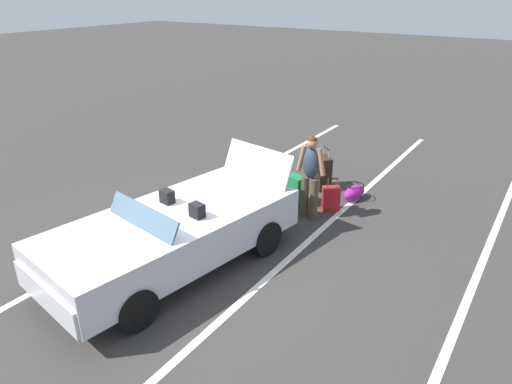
{
  "coord_description": "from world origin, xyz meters",
  "views": [
    {
      "loc": [
        4.58,
        4.62,
        4.17
      ],
      "look_at": [
        -1.76,
        0.39,
        0.75
      ],
      "focal_mm": 32.52,
      "sensor_mm": 36.0,
      "label": 1
    }
  ],
  "objects_px": {
    "suitcase_medium_bright": "(296,190)",
    "traveler_person": "(311,173)",
    "suitcase_small_carryon": "(331,198)",
    "duffel_bag": "(354,192)",
    "convertible_car": "(163,238)",
    "suitcase_large_black": "(322,173)"
  },
  "relations": [
    {
      "from": "suitcase_large_black",
      "to": "traveler_person",
      "type": "relative_size",
      "value": 0.57
    },
    {
      "from": "duffel_bag",
      "to": "traveler_person",
      "type": "relative_size",
      "value": 0.41
    },
    {
      "from": "suitcase_large_black",
      "to": "duffel_bag",
      "type": "bearing_deg",
      "value": 120.88
    },
    {
      "from": "suitcase_medium_bright",
      "to": "traveler_person",
      "type": "bearing_deg",
      "value": -106.88
    },
    {
      "from": "convertible_car",
      "to": "traveler_person",
      "type": "xyz_separation_m",
      "value": [
        -2.93,
        1.01,
        0.34
      ]
    },
    {
      "from": "convertible_car",
      "to": "suitcase_medium_bright",
      "type": "relative_size",
      "value": 7.06
    },
    {
      "from": "suitcase_large_black",
      "to": "suitcase_medium_bright",
      "type": "bearing_deg",
      "value": 37.1
    },
    {
      "from": "suitcase_large_black",
      "to": "suitcase_medium_bright",
      "type": "distance_m",
      "value": 1.05
    },
    {
      "from": "convertible_car",
      "to": "suitcase_medium_bright",
      "type": "bearing_deg",
      "value": -179.66
    },
    {
      "from": "suitcase_medium_bright",
      "to": "duffel_bag",
      "type": "relative_size",
      "value": 0.91
    },
    {
      "from": "suitcase_medium_bright",
      "to": "traveler_person",
      "type": "relative_size",
      "value": 0.38
    },
    {
      "from": "duffel_bag",
      "to": "traveler_person",
      "type": "height_order",
      "value": "traveler_person"
    },
    {
      "from": "suitcase_large_black",
      "to": "duffel_bag",
      "type": "distance_m",
      "value": 0.89
    },
    {
      "from": "convertible_car",
      "to": "traveler_person",
      "type": "bearing_deg",
      "value": 170.11
    },
    {
      "from": "suitcase_large_black",
      "to": "suitcase_small_carryon",
      "type": "bearing_deg",
      "value": 77.09
    },
    {
      "from": "suitcase_large_black",
      "to": "duffel_bag",
      "type": "height_order",
      "value": "suitcase_large_black"
    },
    {
      "from": "duffel_bag",
      "to": "traveler_person",
      "type": "bearing_deg",
      "value": -18.43
    },
    {
      "from": "suitcase_large_black",
      "to": "suitcase_small_carryon",
      "type": "xyz_separation_m",
      "value": [
        0.89,
        0.65,
        -0.12
      ]
    },
    {
      "from": "suitcase_medium_bright",
      "to": "suitcase_small_carryon",
      "type": "xyz_separation_m",
      "value": [
        -0.15,
        0.72,
        -0.06
      ]
    },
    {
      "from": "suitcase_medium_bright",
      "to": "traveler_person",
      "type": "distance_m",
      "value": 0.88
    },
    {
      "from": "convertible_car",
      "to": "suitcase_large_black",
      "type": "bearing_deg",
      "value": -178.48
    },
    {
      "from": "suitcase_medium_bright",
      "to": "suitcase_small_carryon",
      "type": "height_order",
      "value": "suitcase_small_carryon"
    }
  ]
}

